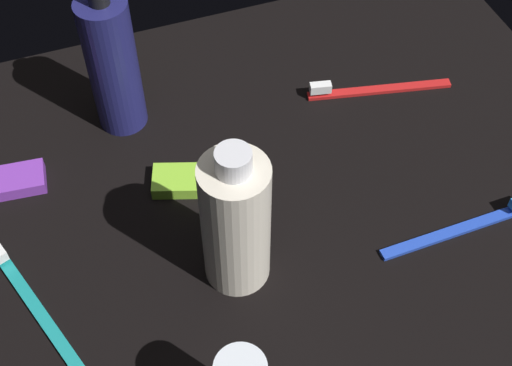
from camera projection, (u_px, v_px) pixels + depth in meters
The scene contains 7 objects.
ground_plane at pixel (256, 203), 77.32cm from camera, with size 84.00×64.00×1.20cm, color black.
lotion_bottle at pixel (113, 64), 77.65cm from camera, with size 5.67×5.67×19.69cm.
bodywash_bottle at pixel (236, 222), 65.07cm from camera, with size 6.51×6.51×17.87cm.
toothbrush_blue at pixel (468, 225), 74.07cm from camera, with size 18.02×1.56×2.10cm.
toothbrush_teal at pixel (30, 298), 68.63cm from camera, with size 7.09×17.38×2.10cm.
toothbrush_red at pixel (371, 88), 86.86cm from camera, with size 17.85×4.94×2.10cm.
snack_bar_lime at pixel (200, 180), 77.60cm from camera, with size 10.40×4.00×1.50cm, color #8CD133.
Camera 1 is at (-15.70, -43.65, 61.30)cm, focal length 49.49 mm.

